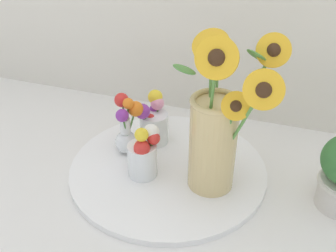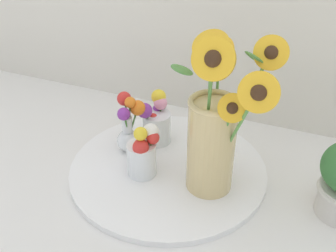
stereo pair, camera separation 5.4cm
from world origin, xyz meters
name	(u,v)px [view 1 (the left image)]	position (x,y,z in m)	size (l,w,h in m)	color
ground_plane	(175,180)	(0.00, 0.00, 0.00)	(6.00, 6.00, 0.00)	silver
serving_tray	(168,168)	(-0.03, 0.03, 0.01)	(0.54, 0.54, 0.02)	white
mason_jar_sunflowers	(215,131)	(0.10, 0.00, 0.18)	(0.27, 0.24, 0.42)	#D1B77A
vase_small_center	(144,153)	(-0.08, -0.02, 0.09)	(0.08, 0.08, 0.15)	white
vase_bulb_right	(127,127)	(-0.16, 0.06, 0.10)	(0.08, 0.08, 0.17)	white
vase_small_back	(153,121)	(-0.11, 0.13, 0.08)	(0.08, 0.11, 0.15)	white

